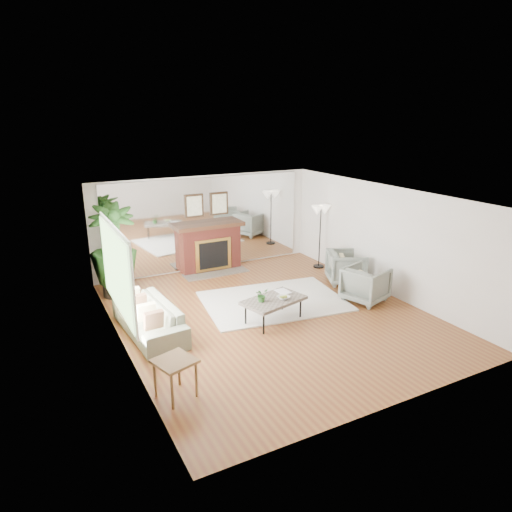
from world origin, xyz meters
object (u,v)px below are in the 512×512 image
sofa (149,318)px  armchair_back (346,267)px  fireplace (211,246)px  armchair_front (366,284)px  coffee_table (274,301)px  potted_ficus (113,248)px  floor_lamp (321,215)px  side_table (175,366)px

sofa → armchair_back: bearing=90.8°
fireplace → sofa: (-2.45, -2.87, -0.35)m
fireplace → armchair_front: size_ratio=2.36×
coffee_table → armchair_back: size_ratio=1.57×
coffee_table → armchair_front: armchair_front is taller
armchair_front → potted_ficus: (-4.85, 2.93, 0.74)m
coffee_table → potted_ficus: potted_ficus is taller
armchair_front → floor_lamp: bearing=-28.0°
fireplace → side_table: bearing=-117.5°
armchair_back → sofa: bearing=119.9°
armchair_back → coffee_table: bearing=137.4°
fireplace → armchair_back: (2.60, -2.43, -0.26)m
coffee_table → sofa: 2.44m
armchair_back → armchair_front: (-0.35, -1.13, -0.01)m
fireplace → floor_lamp: size_ratio=1.20×
armchair_front → side_table: armchair_front is taller
coffee_table → side_table: 2.97m
potted_ficus → floor_lamp: potted_ficus is taller
fireplace → coffee_table: fireplace is taller
potted_ficus → floor_lamp: size_ratio=1.25×
potted_ficus → side_table: bearing=-90.6°
coffee_table → sofa: bearing=163.8°
side_table → sofa: bearing=84.9°
coffee_table → sofa: size_ratio=0.66×
coffee_table → armchair_front: size_ratio=1.60×
armchair_front → floor_lamp: 2.68m
coffee_table → side_table: size_ratio=2.06×
coffee_table → potted_ficus: size_ratio=0.65×
armchair_back → floor_lamp: bearing=20.4°
armchair_back → side_table: armchair_back is taller
fireplace → coffee_table: bearing=-91.7°
fireplace → potted_ficus: size_ratio=0.96×
side_table → potted_ficus: 4.51m
armchair_back → potted_ficus: potted_ficus is taller
coffee_table → armchair_front: (2.35, -0.01, -0.06)m
potted_ficus → floor_lamp: (5.30, -0.51, 0.32)m
sofa → side_table: sofa is taller
floor_lamp → sofa: bearing=-161.4°
armchair_front → floor_lamp: floor_lamp is taller
potted_ficus → fireplace: bearing=13.7°
sofa → armchair_front: armchair_front is taller
armchair_back → side_table: bearing=141.8°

